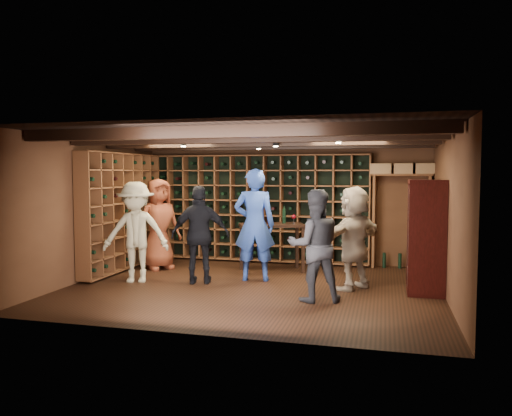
% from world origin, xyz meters
% --- Properties ---
extents(ground, '(6.00, 6.00, 0.00)m').
position_xyz_m(ground, '(0.00, 0.00, 0.00)').
color(ground, black).
rests_on(ground, ground).
extents(room_shell, '(6.00, 6.00, 6.00)m').
position_xyz_m(room_shell, '(0.00, 0.05, 2.42)').
color(room_shell, '#512F1C').
rests_on(room_shell, ground).
extents(wine_rack_back, '(4.65, 0.30, 2.20)m').
position_xyz_m(wine_rack_back, '(-0.52, 2.33, 1.15)').
color(wine_rack_back, brown).
rests_on(wine_rack_back, ground).
extents(wine_rack_left, '(0.30, 2.65, 2.20)m').
position_xyz_m(wine_rack_left, '(-2.83, 0.82, 1.15)').
color(wine_rack_left, brown).
rests_on(wine_rack_left, ground).
extents(crate_shelf, '(1.20, 0.32, 2.07)m').
position_xyz_m(crate_shelf, '(2.41, 2.32, 1.57)').
color(crate_shelf, brown).
rests_on(crate_shelf, ground).
extents(display_cabinet, '(0.55, 0.50, 1.75)m').
position_xyz_m(display_cabinet, '(2.71, 0.20, 0.86)').
color(display_cabinet, black).
rests_on(display_cabinet, ground).
extents(man_blue_shirt, '(0.79, 0.60, 1.96)m').
position_xyz_m(man_blue_shirt, '(-0.11, 0.55, 0.98)').
color(man_blue_shirt, navy).
rests_on(man_blue_shirt, ground).
extents(man_grey_suit, '(0.96, 0.85, 1.65)m').
position_xyz_m(man_grey_suit, '(1.11, -0.62, 0.82)').
color(man_grey_suit, black).
rests_on(man_grey_suit, ground).
extents(guest_red_floral, '(0.97, 1.03, 1.77)m').
position_xyz_m(guest_red_floral, '(-2.19, 1.08, 0.89)').
color(guest_red_floral, maroon).
rests_on(guest_red_floral, ground).
extents(guest_woman_black, '(1.05, 0.65, 1.67)m').
position_xyz_m(guest_woman_black, '(-0.94, 0.06, 0.84)').
color(guest_woman_black, black).
rests_on(guest_woman_black, ground).
extents(guest_khaki, '(1.26, 0.94, 1.73)m').
position_xyz_m(guest_khaki, '(-2.06, -0.09, 0.87)').
color(guest_khaki, gray).
rests_on(guest_khaki, ground).
extents(guest_beige, '(1.29, 1.56, 1.68)m').
position_xyz_m(guest_beige, '(1.61, 0.33, 0.84)').
color(guest_beige, tan).
rests_on(guest_beige, ground).
extents(tasting_table, '(1.35, 1.03, 1.20)m').
position_xyz_m(tasting_table, '(-0.00, 1.41, 0.80)').
color(tasting_table, black).
rests_on(tasting_table, ground).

